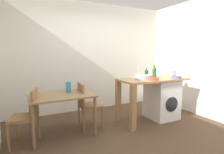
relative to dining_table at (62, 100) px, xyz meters
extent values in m
plane|color=#4C3826|center=(1.00, -0.52, -0.64)|extent=(5.46, 5.46, 0.00)
cube|color=silver|center=(1.00, 1.23, 0.71)|extent=(4.60, 0.10, 2.70)
cube|color=silver|center=(3.15, -0.52, 0.71)|extent=(0.10, 3.80, 2.70)
cube|color=olive|center=(0.00, 0.00, 0.08)|extent=(1.10, 0.76, 0.03)
cylinder|color=brown|center=(-0.50, -0.33, -0.29)|extent=(0.05, 0.05, 0.71)
cylinder|color=brown|center=(0.50, -0.33, -0.29)|extent=(0.05, 0.05, 0.71)
cylinder|color=brown|center=(-0.50, 0.33, -0.29)|extent=(0.05, 0.05, 0.71)
cylinder|color=brown|center=(0.50, 0.33, -0.29)|extent=(0.05, 0.05, 0.71)
cube|color=olive|center=(-0.62, -0.10, -0.19)|extent=(0.49, 0.49, 0.04)
cube|color=olive|center=(-0.45, -0.15, 0.03)|extent=(0.14, 0.38, 0.45)
cylinder|color=olive|center=(-0.84, -0.23, -0.42)|extent=(0.04, 0.04, 0.45)
cylinder|color=olive|center=(-0.75, 0.12, -0.42)|extent=(0.04, 0.04, 0.45)
cylinder|color=olive|center=(-0.49, -0.32, -0.42)|extent=(0.04, 0.04, 0.45)
cylinder|color=olive|center=(-0.40, 0.03, -0.42)|extent=(0.04, 0.04, 0.45)
cube|color=olive|center=(0.55, 0.05, -0.19)|extent=(0.42, 0.42, 0.04)
cube|color=olive|center=(0.37, 0.06, 0.03)|extent=(0.05, 0.38, 0.45)
cylinder|color=olive|center=(0.74, 0.22, -0.42)|extent=(0.04, 0.04, 0.45)
cylinder|color=olive|center=(0.72, -0.14, -0.42)|extent=(0.04, 0.04, 0.45)
cylinder|color=olive|center=(0.38, 0.24, -0.42)|extent=(0.04, 0.04, 0.45)
cylinder|color=olive|center=(0.36, -0.12, -0.42)|extent=(0.04, 0.04, 0.45)
cube|color=tan|center=(1.92, -0.15, 0.26)|extent=(1.50, 0.68, 0.04)
cube|color=#A07749|center=(1.22, -0.44, -0.20)|extent=(0.10, 0.10, 0.88)
cube|color=#A07749|center=(1.22, 0.14, -0.20)|extent=(0.10, 0.10, 0.88)
cube|color=white|center=(2.18, -0.15, -0.21)|extent=(0.60, 0.60, 0.86)
cylinder|color=black|center=(2.18, -0.45, -0.26)|extent=(0.32, 0.02, 0.32)
cube|color=#B2B2B7|center=(2.18, -0.44, 0.16)|extent=(0.54, 0.01, 0.08)
cylinder|color=#9EA0A5|center=(1.66, -0.15, 0.32)|extent=(0.38, 0.38, 0.09)
cylinder|color=#B2B2B7|center=(1.66, 0.03, 0.42)|extent=(0.02, 0.02, 0.28)
cylinder|color=#19592D|center=(1.93, 0.11, 0.35)|extent=(0.08, 0.08, 0.15)
cone|color=#19592D|center=(1.93, 0.11, 0.44)|extent=(0.07, 0.07, 0.04)
cylinder|color=#262626|center=(1.93, 0.11, 0.47)|extent=(0.03, 0.03, 0.02)
cylinder|color=#19592D|center=(2.03, -0.06, 0.38)|extent=(0.08, 0.08, 0.20)
cone|color=#19592D|center=(2.03, -0.06, 0.50)|extent=(0.07, 0.07, 0.05)
cylinder|color=#262626|center=(2.03, -0.06, 0.54)|extent=(0.03, 0.03, 0.02)
cylinder|color=brown|center=(2.13, 0.08, 0.37)|extent=(0.08, 0.08, 0.18)
cone|color=brown|center=(2.13, 0.08, 0.49)|extent=(0.07, 0.07, 0.05)
cylinder|color=#262626|center=(2.13, 0.08, 0.52)|extent=(0.03, 0.03, 0.02)
cylinder|color=#D84C38|center=(1.76, -0.35, 0.31)|extent=(0.22, 0.22, 0.06)
cylinder|color=maroon|center=(1.76, -0.35, 0.32)|extent=(0.17, 0.17, 0.03)
cylinder|color=gray|center=(2.55, -0.10, 0.34)|extent=(0.11, 0.11, 0.13)
cylinder|color=#99724C|center=(2.53, -0.09, 0.49)|extent=(0.01, 0.04, 0.18)
cylinder|color=#99724C|center=(2.57, -0.11, 0.49)|extent=(0.01, 0.05, 0.18)
cylinder|color=slate|center=(2.37, -0.37, 0.30)|extent=(0.20, 0.20, 0.05)
cylinder|color=#3D375B|center=(2.37, -0.37, 0.32)|extent=(0.16, 0.16, 0.03)
cylinder|color=teal|center=(0.15, 0.10, 0.20)|extent=(0.09, 0.09, 0.20)
cube|color=#B2B2B7|center=(1.87, -0.25, 0.28)|extent=(0.15, 0.06, 0.01)
cube|color=#262628|center=(1.87, -0.25, 0.28)|extent=(0.15, 0.06, 0.01)
camera|label=1|loc=(-0.61, -3.19, 0.83)|focal=29.09mm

